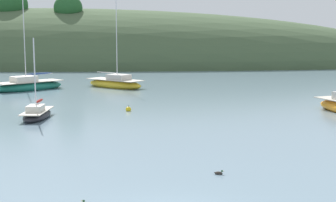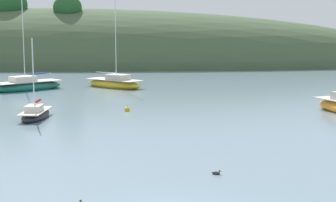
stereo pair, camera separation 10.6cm
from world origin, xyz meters
The scene contains 6 objects.
far_shoreline_hill centered at (-25.03, 80.37, 0.07)m, with size 150.00×36.00×25.65m.
sailboat_teal_outer centered at (-9.56, 19.54, 0.31)m, with size 1.59×4.68×5.93m.
sailboat_navy_dinghy centered at (-15.16, 37.29, 0.46)m, with size 7.34×7.35×10.06m.
sailboat_yellow_far centered at (-6.12, 39.87, 0.45)m, with size 7.58×6.73×11.15m.
mooring_buoy_outer centered at (-3.25, 22.90, 0.12)m, with size 0.44×0.44×0.54m.
duck_straggler centered at (2.08, 5.52, 0.05)m, with size 0.42×0.25×0.24m.
Camera 1 is at (-0.13, -14.89, 6.05)m, focal length 51.94 mm.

